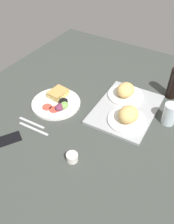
{
  "coord_description": "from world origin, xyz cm",
  "views": [
    {
      "loc": [
        87.05,
        55.13,
        93.25
      ],
      "look_at": [
        2.0,
        3.0,
        4.0
      ],
      "focal_mm": 38.53,
      "sensor_mm": 36.0,
      "label": 1
    }
  ],
  "objects": [
    {
      "name": "cell_phone",
      "position": [
        38.31,
        -23.25,
        0.4
      ],
      "size": [
        16.02,
        13.78,
        0.8
      ],
      "primitive_type": "cube",
      "rotation": [
        0.0,
        0.0,
        -0.56
      ],
      "color": "black",
      "rests_on": "ground_plane"
    },
    {
      "name": "soda_bottle",
      "position": [
        -41.57,
        37.44,
        9.82
      ],
      "size": [
        6.4,
        6.4,
        19.65
      ],
      "primitive_type": "cylinder",
      "color": "black",
      "rests_on": "ground_plane"
    },
    {
      "name": "plate_with_salad",
      "position": [
        1.32,
        -18.41,
        1.68
      ],
      "size": [
        29.19,
        29.19,
        5.4
      ],
      "color": "white",
      "rests_on": "ground_plane"
    },
    {
      "name": "bread_plate_near",
      "position": [
        -24.57,
        14.16,
        5.19
      ],
      "size": [
        21.57,
        21.57,
        9.53
      ],
      "color": "white",
      "rests_on": "serving_tray"
    },
    {
      "name": "serving_tray",
      "position": [
        -15.17,
        19.19,
        0.8
      ],
      "size": [
        46.03,
        34.42,
        1.6
      ],
      "primitive_type": "cube",
      "rotation": [
        0.0,
        0.0,
        0.03
      ],
      "color": "#9EA0A3",
      "rests_on": "ground_plane"
    },
    {
      "name": "bread_plate_far",
      "position": [
        -4.99,
        24.47,
        5.41
      ],
      "size": [
        21.07,
        21.07,
        9.77
      ],
      "color": "white",
      "rests_on": "serving_tray"
    },
    {
      "name": "drinking_glass",
      "position": [
        -17.83,
        43.17,
        6.21
      ],
      "size": [
        7.38,
        7.38,
        12.43
      ],
      "primitive_type": "cylinder",
      "color": "silver",
      "rests_on": "ground_plane"
    },
    {
      "name": "knife",
      "position": [
        24.98,
        -16.82,
        0.25
      ],
      "size": [
        2.23,
        19.04,
        0.5
      ],
      "primitive_type": "cube",
      "rotation": [
        0.0,
        0.0,
        1.61
      ],
      "color": "#B7B7BC",
      "rests_on": "ground_plane"
    },
    {
      "name": "espresso_cup",
      "position": [
        31.07,
        12.58,
        2.0
      ],
      "size": [
        5.6,
        5.6,
        4.0
      ],
      "primitive_type": "cylinder",
      "color": "silver",
      "rests_on": "ground_plane"
    },
    {
      "name": "fork",
      "position": [
        21.98,
        -20.82,
        0.25
      ],
      "size": [
        2.04,
        17.04,
        0.5
      ],
      "primitive_type": "cube",
      "rotation": [
        0.0,
        0.0,
        1.61
      ],
      "color": "#B7B7BC",
      "rests_on": "ground_plane"
    },
    {
      "name": "ground_plane",
      "position": [
        0.0,
        0.0,
        -1.5
      ],
      "size": [
        190.0,
        150.0,
        3.0
      ],
      "primitive_type": "cube",
      "color": "#383D38"
    }
  ]
}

